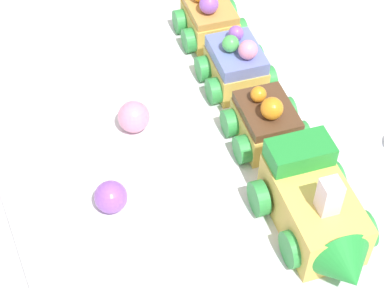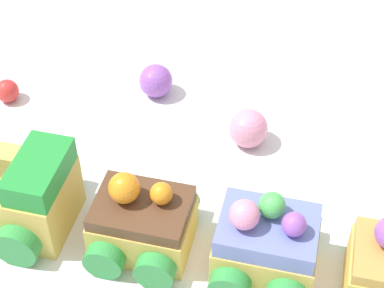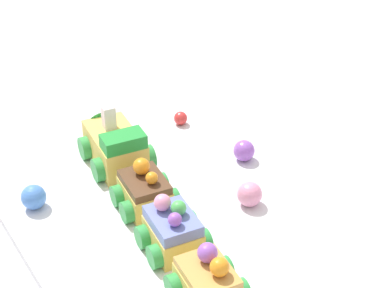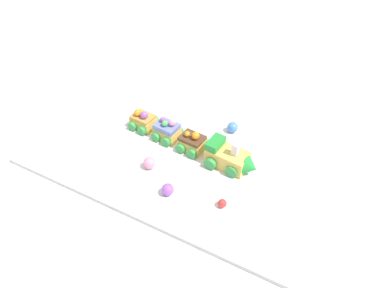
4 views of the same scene
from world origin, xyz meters
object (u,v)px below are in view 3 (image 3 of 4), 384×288
cake_train_locomotive (113,143)px  cake_car_caramel (208,283)px  gumball_red (181,118)px  gumball_pink (249,194)px  cake_car_blueberry (173,231)px  gumball_purple (244,151)px  cake_car_chocolate (145,192)px  gumball_blue (34,197)px

cake_train_locomotive → cake_car_caramel: size_ratio=1.75×
gumball_red → gumball_pink: bearing=172.0°
gumball_red → cake_car_blueberry: bearing=146.6°
cake_car_caramel → gumball_purple: cake_car_caramel is taller
cake_car_blueberry → cake_car_caramel: 0.09m
cake_car_blueberry → cake_car_chocolate: bearing=-0.2°
cake_car_caramel → gumball_pink: cake_car_caramel is taller
cake_train_locomotive → cake_car_chocolate: cake_train_locomotive is taller
cake_car_chocolate → gumball_red: (0.14, -0.14, -0.01)m
cake_car_blueberry → gumball_purple: size_ratio=2.66×
cake_car_blueberry → cake_car_caramel: (-0.09, 0.01, -0.00)m
gumball_pink → gumball_purple: (0.08, -0.05, -0.00)m
cake_train_locomotive → gumball_pink: size_ratio=4.34×
cake_car_blueberry → gumball_red: (0.23, -0.15, -0.01)m
cake_car_blueberry → gumball_purple: cake_car_blueberry is taller
cake_car_chocolate → gumball_blue: cake_car_chocolate is taller
cake_car_blueberry → gumball_red: bearing=-26.5°
cake_car_caramel → gumball_red: bearing=-20.1°
gumball_red → gumball_blue: bearing=105.9°
gumball_purple → gumball_red: bearing=10.5°
cake_train_locomotive → cake_car_chocolate: size_ratio=1.75×
gumball_pink → cake_car_blueberry: bearing=98.4°
cake_car_blueberry → gumball_purple: bearing=-52.9°
cake_car_chocolate → gumball_red: size_ratio=3.86×
gumball_blue → gumball_purple: 0.28m
cake_train_locomotive → gumball_purple: (-0.10, -0.15, -0.01)m
gumball_blue → gumball_purple: gumball_blue is taller
cake_car_chocolate → gumball_pink: (-0.07, -0.11, -0.01)m
cake_car_caramel → cake_train_locomotive: bearing=0.1°
cake_car_caramel → gumball_pink: bearing=-44.7°
cake_train_locomotive → gumball_red: bearing=-69.9°
cake_car_chocolate → cake_car_blueberry: (-0.08, 0.01, 0.00)m
cake_car_chocolate → cake_train_locomotive: bearing=0.1°
cake_car_chocolate → cake_car_blueberry: bearing=179.8°
cake_train_locomotive → gumball_purple: cake_train_locomotive is taller
gumball_pink → gumball_purple: gumball_pink is taller
cake_car_blueberry → gumball_blue: (0.15, 0.11, -0.01)m
cake_train_locomotive → gumball_red: cake_train_locomotive is taller
cake_car_caramel → gumball_purple: bearing=-37.6°
gumball_purple → cake_car_blueberry: bearing=120.2°
cake_car_blueberry → gumball_pink: size_ratio=2.47×
cake_car_caramel → gumball_purple: (0.19, -0.18, -0.01)m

